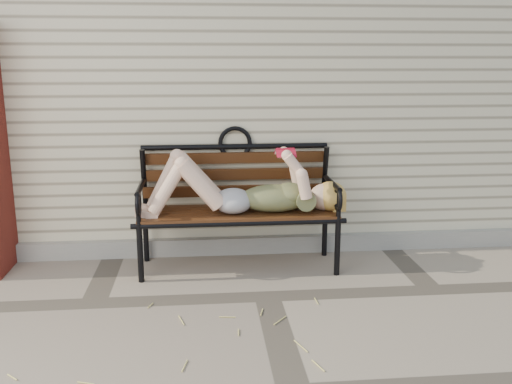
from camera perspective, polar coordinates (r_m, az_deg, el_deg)
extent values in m
plane|color=gray|center=(4.25, 1.14, -10.40)|extent=(80.00, 80.00, 0.00)
cube|color=beige|center=(6.88, -1.75, 11.55)|extent=(8.00, 4.00, 3.00)
cube|color=#ACA89B|center=(5.12, -0.11, -5.29)|extent=(8.00, 0.10, 0.15)
cylinder|color=black|center=(4.51, -11.51, -6.00)|extent=(0.05, 0.05, 0.47)
cylinder|color=black|center=(4.96, -10.97, -4.21)|extent=(0.05, 0.05, 0.47)
cylinder|color=black|center=(4.61, 8.14, -5.44)|extent=(0.05, 0.05, 0.47)
cylinder|color=black|center=(5.05, 6.89, -3.74)|extent=(0.05, 0.05, 0.47)
cube|color=#4F2C14|center=(4.65, -1.79, -2.11)|extent=(1.59, 0.51, 0.03)
cylinder|color=black|center=(4.43, -1.59, -3.17)|extent=(1.68, 0.04, 0.04)
cylinder|color=black|center=(4.88, -1.97, -1.61)|extent=(1.68, 0.04, 0.04)
torus|color=black|center=(4.89, -2.11, 4.92)|extent=(0.29, 0.04, 0.29)
ellipsoid|color=#0A3146|center=(4.62, 1.86, -0.61)|extent=(0.57, 0.33, 0.22)
ellipsoid|color=#0A3146|center=(4.63, 3.41, -0.13)|extent=(0.27, 0.31, 0.17)
ellipsoid|color=#ADADB2|center=(4.59, -2.30, -0.90)|extent=(0.31, 0.36, 0.20)
sphere|color=beige|center=(4.69, 6.83, -0.49)|extent=(0.23, 0.23, 0.23)
ellipsoid|color=#DDBE53|center=(4.70, 7.46, -0.41)|extent=(0.26, 0.27, 0.24)
cube|color=#AE132C|center=(4.55, 2.95, 4.30)|extent=(0.15, 0.02, 0.02)
cube|color=beige|center=(4.51, 3.03, 3.86)|extent=(0.15, 0.09, 0.05)
cube|color=beige|center=(4.60, 2.87, 4.03)|extent=(0.15, 0.09, 0.05)
cube|color=#AE132C|center=(4.51, 3.04, 3.90)|extent=(0.16, 0.10, 0.05)
cube|color=#AE132C|center=(4.60, 2.86, 4.09)|extent=(0.16, 0.10, 0.05)
cylinder|color=#DBCC6A|center=(4.16, 3.75, -10.85)|extent=(0.08, 0.11, 0.01)
cylinder|color=#DBCC6A|center=(4.07, 6.90, -11.52)|extent=(0.07, 0.09, 0.01)
cylinder|color=#DBCC6A|center=(3.23, -1.15, -18.48)|extent=(0.09, 0.07, 0.01)
cylinder|color=#DBCC6A|center=(4.12, -6.29, -11.16)|extent=(0.08, 0.07, 0.01)
cylinder|color=#DBCC6A|center=(3.34, -11.54, -17.63)|extent=(0.08, 0.11, 0.01)
cylinder|color=#DBCC6A|center=(4.18, 0.93, -10.68)|extent=(0.07, 0.14, 0.01)
cylinder|color=#DBCC6A|center=(4.05, 0.77, -11.53)|extent=(0.11, 0.10, 0.01)
cylinder|color=#DBCC6A|center=(3.66, 10.73, -14.63)|extent=(0.09, 0.06, 0.01)
cylinder|color=#DBCC6A|center=(3.35, 11.44, -17.44)|extent=(0.04, 0.11, 0.01)
cylinder|color=#DBCC6A|center=(3.85, 7.79, -13.06)|extent=(0.14, 0.04, 0.01)
cylinder|color=#DBCC6A|center=(3.86, -4.47, -12.87)|extent=(0.12, 0.05, 0.01)
cylinder|color=#DBCC6A|center=(3.41, 6.09, -16.67)|extent=(0.04, 0.07, 0.01)
cylinder|color=#DBCC6A|center=(3.76, 1.69, -13.63)|extent=(0.03, 0.14, 0.01)
cylinder|color=#DBCC6A|center=(3.72, -21.79, -14.91)|extent=(0.08, 0.11, 0.01)
cylinder|color=#DBCC6A|center=(3.58, -16.99, -15.70)|extent=(0.15, 0.08, 0.01)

